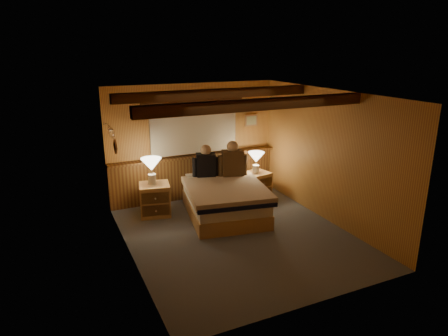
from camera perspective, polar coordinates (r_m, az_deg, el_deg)
floor at (r=6.93m, az=1.97°, el=-9.59°), size 4.20×4.20×0.00m
ceiling at (r=6.24m, az=2.19°, el=10.55°), size 4.20×4.20×0.00m
wall_back at (r=8.35m, az=-4.43°, el=3.77°), size 3.60×0.00×3.60m
wall_left at (r=5.93m, az=-13.67°, el=-2.17°), size 0.00×4.20×4.20m
wall_right at (r=7.44m, az=14.56°, el=1.64°), size 0.00×4.20×4.20m
wall_front at (r=4.82m, az=13.44°, el=-6.69°), size 3.60×0.00×3.60m
wainscot at (r=8.48m, az=-4.16°, el=-1.02°), size 3.60×0.23×0.94m
curtain_window at (r=8.22m, az=-4.30°, el=5.86°), size 2.18×0.09×1.11m
ceiling_beams at (r=6.38m, az=1.57°, el=9.89°), size 3.60×1.65×0.16m
coat_rail at (r=7.33m, az=-15.79°, el=5.08°), size 0.05×0.55×0.24m
framed_print at (r=8.80m, az=3.89°, el=6.80°), size 0.30×0.04×0.25m
bed at (r=7.56m, az=0.10°, el=-4.55°), size 1.68×2.03×0.62m
nightstand_left at (r=7.72m, az=-9.84°, el=-4.47°), size 0.65×0.61×0.62m
nightstand_right at (r=8.49m, az=4.63°, el=-2.47°), size 0.60×0.56×0.57m
lamp_left at (r=7.53m, az=-10.34°, el=0.28°), size 0.39×0.39×0.50m
lamp_right at (r=8.28m, az=4.62°, el=1.37°), size 0.34×0.34×0.44m
person_left at (r=7.91m, az=-2.60°, el=0.69°), size 0.53×0.31×0.66m
person_right at (r=7.94m, az=1.23°, el=1.00°), size 0.59×0.33×0.73m
duffel_bag at (r=7.82m, az=-9.57°, el=-5.49°), size 0.47×0.30×0.32m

